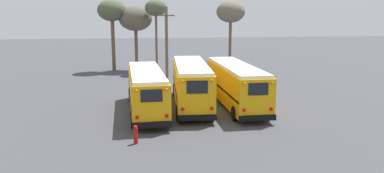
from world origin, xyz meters
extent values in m
plane|color=#424247|center=(0.00, 0.00, 0.00)|extent=(160.00, 160.00, 0.00)
cube|color=#E5A00C|center=(-3.37, -0.08, 1.61)|extent=(2.76, 9.94, 2.47)
cube|color=white|center=(-3.37, -0.08, 2.95)|extent=(2.56, 9.54, 0.20)
cube|color=black|center=(-3.15, -5.04, 0.55)|extent=(2.37, 0.31, 0.36)
cube|color=black|center=(-3.15, -5.02, 2.29)|extent=(1.27, 0.09, 0.74)
sphere|color=red|center=(-4.01, -5.09, 1.05)|extent=(0.22, 0.22, 0.22)
sphere|color=orange|center=(-4.01, -5.09, 2.63)|extent=(0.18, 0.18, 0.18)
sphere|color=red|center=(-2.28, -5.01, 1.05)|extent=(0.22, 0.22, 0.22)
sphere|color=orange|center=(-2.28, -5.01, 2.63)|extent=(0.18, 0.18, 0.18)
cube|color=black|center=(-4.54, -0.14, 1.42)|extent=(0.47, 9.64, 0.14)
cube|color=black|center=(-2.21, -0.03, 1.42)|extent=(0.47, 9.64, 0.14)
cylinder|color=black|center=(-4.62, 3.48, 0.53)|extent=(0.33, 1.07, 1.06)
cylinder|color=black|center=(-2.46, 3.58, 0.53)|extent=(0.33, 1.07, 1.06)
cylinder|color=black|center=(-4.28, -3.75, 0.53)|extent=(0.33, 1.07, 1.06)
cylinder|color=black|center=(-2.13, -3.65, 0.53)|extent=(0.33, 1.07, 1.06)
cube|color=#E5A00C|center=(0.00, 1.20, 1.74)|extent=(3.01, 10.20, 2.74)
cube|color=white|center=(0.00, 1.20, 3.21)|extent=(2.79, 9.79, 0.20)
cube|color=black|center=(-0.30, -3.87, 0.55)|extent=(2.48, 0.35, 0.36)
cube|color=black|center=(-0.30, -3.85, 2.49)|extent=(1.33, 0.11, 0.82)
sphere|color=red|center=(-1.21, -3.83, 1.12)|extent=(0.22, 0.22, 0.22)
sphere|color=orange|center=(-1.21, -3.83, 2.89)|extent=(0.18, 0.18, 0.18)
sphere|color=red|center=(0.61, -3.93, 1.12)|extent=(0.22, 0.22, 0.22)
sphere|color=orange|center=(0.61, -3.93, 2.89)|extent=(0.18, 0.18, 0.18)
cube|color=black|center=(-1.22, 1.27, 1.53)|extent=(0.61, 9.86, 0.14)
cube|color=black|center=(1.22, 1.13, 1.53)|extent=(0.61, 9.86, 0.14)
cylinder|color=black|center=(-0.91, 5.00, 0.52)|extent=(0.34, 1.06, 1.04)
cylinder|color=black|center=(1.35, 4.86, 0.52)|extent=(0.34, 1.06, 1.04)
cylinder|color=black|center=(-1.35, -2.47, 0.52)|extent=(0.34, 1.06, 1.04)
cylinder|color=black|center=(0.91, -2.60, 0.52)|extent=(0.34, 1.06, 1.04)
cube|color=#E5A00C|center=(3.37, 1.00, 1.65)|extent=(2.51, 10.73, 2.61)
cube|color=white|center=(3.37, 1.00, 3.06)|extent=(2.31, 10.30, 0.20)
cube|color=black|center=(3.45, -4.39, 0.53)|extent=(2.40, 0.23, 0.36)
cube|color=black|center=(3.45, -4.37, 2.37)|extent=(1.29, 0.05, 0.78)
sphere|color=red|center=(2.57, -4.42, 1.07)|extent=(0.22, 0.22, 0.22)
sphere|color=orange|center=(2.57, -4.42, 2.74)|extent=(0.18, 0.18, 0.18)
sphere|color=red|center=(4.33, -4.39, 1.07)|extent=(0.22, 0.22, 0.22)
sphere|color=orange|center=(4.33, -4.39, 2.74)|extent=(0.18, 0.18, 0.18)
cube|color=black|center=(2.19, 0.98, 1.46)|extent=(0.18, 10.49, 0.14)
cube|color=black|center=(4.56, 1.01, 1.46)|extent=(0.18, 10.49, 0.14)
cylinder|color=black|center=(2.22, 5.03, 0.50)|extent=(0.29, 1.00, 0.99)
cylinder|color=black|center=(4.41, 5.06, 0.50)|extent=(0.29, 1.00, 0.99)
cylinder|color=black|center=(2.34, -3.07, 0.50)|extent=(0.29, 1.00, 0.99)
cylinder|color=black|center=(4.53, -3.04, 0.50)|extent=(0.29, 1.00, 0.99)
cylinder|color=brown|center=(-0.91, 14.27, 3.82)|extent=(0.32, 0.32, 7.64)
cube|color=brown|center=(-0.91, 14.27, 6.72)|extent=(1.80, 0.14, 0.14)
cylinder|color=brown|center=(-7.01, 20.21, 3.17)|extent=(0.44, 0.44, 6.35)
ellipsoid|color=#4C563D|center=(-7.01, 20.21, 7.29)|extent=(3.44, 3.44, 2.58)
cylinder|color=brown|center=(-4.24, 20.32, 2.61)|extent=(0.40, 0.40, 5.22)
ellipsoid|color=#5B5447|center=(-4.24, 20.32, 6.33)|extent=(4.03, 4.03, 3.02)
cylinder|color=brown|center=(-1.85, 18.16, 3.43)|extent=(0.27, 0.27, 6.86)
ellipsoid|color=#4C563D|center=(-1.85, 18.16, 7.56)|extent=(2.57, 2.57, 1.93)
cylinder|color=brown|center=(6.74, 16.88, 3.10)|extent=(0.33, 0.33, 6.20)
ellipsoid|color=#6B6051|center=(6.74, 16.88, 7.12)|extent=(3.32, 3.32, 2.49)
cylinder|color=#B21414|center=(-4.09, -6.61, 0.42)|extent=(0.24, 0.24, 0.85)
sphere|color=#B21414|center=(-4.09, -6.61, 0.92)|extent=(0.23, 0.23, 0.23)
camera|label=1|loc=(-3.68, -26.24, 7.01)|focal=35.00mm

